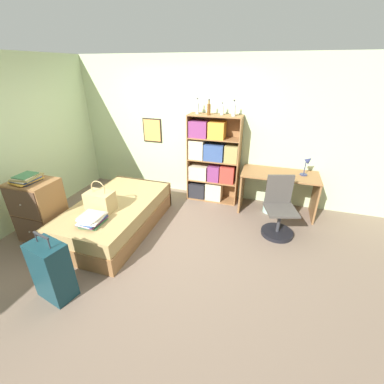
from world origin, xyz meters
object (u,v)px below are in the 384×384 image
object	(u,v)px
bottle_blue	(234,110)
desk_chair	(278,217)
bed	(117,215)
suitcase	(52,271)
desk_lamp	(308,163)
book_stack_on_bed	(92,220)
dresser	(39,210)
magazine_pile_on_dresser	(26,178)
bookcase	(211,161)
bottle_green	(197,108)
bottle_brown	(209,109)
bottle_clear	(222,110)
waste_bin	(269,205)
handbag	(100,201)
desk	(278,185)

from	to	relation	value
bottle_blue	desk_chair	xyz separation A→B (m)	(0.93, -0.79, -1.44)
bed	suitcase	bearing A→B (deg)	-86.22
desk_lamp	desk_chair	size ratio (longest dim) A/B	0.37
book_stack_on_bed	bottle_blue	xyz separation A→B (m)	(1.50, 2.05, 1.20)
suitcase	desk_chair	bearing A→B (deg)	40.70
dresser	magazine_pile_on_dresser	world-z (taller)	magazine_pile_on_dresser
dresser	bookcase	size ratio (longest dim) A/B	0.57
suitcase	bottle_green	distance (m)	3.31
bottle_green	bottle_brown	xyz separation A→B (m)	(0.22, -0.06, -0.00)
dresser	bottle_blue	distance (m)	3.42
bottle_clear	bottle_blue	world-z (taller)	bottle_blue
dresser	desk_lamp	size ratio (longest dim) A/B	2.73
desk_lamp	bookcase	bearing A→B (deg)	177.27
dresser	bottle_brown	xyz separation A→B (m)	(2.06, 1.97, 1.27)
waste_bin	bed	bearing A→B (deg)	-151.40
handbag	suitcase	distance (m)	1.19
book_stack_on_bed	desk	distance (m)	3.08
bed	desk_chair	bearing A→B (deg)	14.46
bed	bottle_clear	xyz separation A→B (m)	(1.34, 1.50, 1.48)
waste_bin	dresser	bearing A→B (deg)	-150.91
bottle_brown	desk_chair	distance (m)	2.13
suitcase	bookcase	xyz separation A→B (m)	(1.10, 2.88, 0.42)
handbag	desk	world-z (taller)	handbag
suitcase	waste_bin	size ratio (longest dim) A/B	3.29
handbag	bottle_green	bearing A→B (deg)	61.25
book_stack_on_bed	dresser	bearing A→B (deg)	176.06
bed	bookcase	world-z (taller)	bookcase
bottle_green	desk_lamp	size ratio (longest dim) A/B	0.78
magazine_pile_on_dresser	desk_lamp	bearing A→B (deg)	27.21
handbag	bottle_clear	distance (m)	2.50
handbag	suitcase	bearing A→B (deg)	-82.93
bookcase	magazine_pile_on_dresser	bearing A→B (deg)	-136.60
book_stack_on_bed	dresser	xyz separation A→B (m)	(-0.99, 0.07, -0.07)
bed	book_stack_on_bed	bearing A→B (deg)	-84.55
bed	book_stack_on_bed	xyz separation A→B (m)	(0.06, -0.61, 0.30)
magazine_pile_on_dresser	desk_chair	world-z (taller)	magazine_pile_on_dresser
bookcase	desk_lamp	bearing A→B (deg)	-2.73
bottle_clear	handbag	bearing A→B (deg)	-128.34
waste_bin	bookcase	bearing A→B (deg)	170.66
magazine_pile_on_dresser	bottle_green	xyz separation A→B (m)	(1.87, 2.05, 0.75)
handbag	suitcase	world-z (taller)	handbag
bottle_green	desk_lamp	xyz separation A→B (m)	(1.94, -0.09, -0.78)
bookcase	desk_chair	distance (m)	1.61
dresser	bed	bearing A→B (deg)	30.29
book_stack_on_bed	suitcase	distance (m)	0.82
bottle_blue	waste_bin	xyz separation A→B (m)	(0.79, -0.16, -1.61)
bottle_green	bottle_clear	distance (m)	0.44
desk	bookcase	bearing A→B (deg)	174.18
bookcase	bottle_blue	distance (m)	1.02
bottle_clear	desk_chair	xyz separation A→B (m)	(1.14, -0.86, -1.42)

